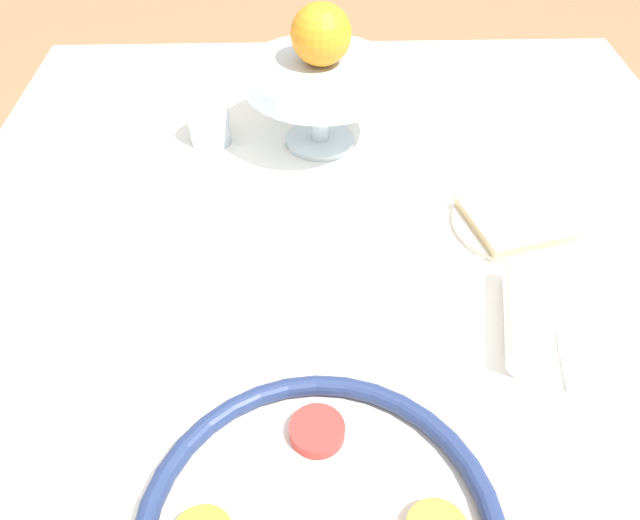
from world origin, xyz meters
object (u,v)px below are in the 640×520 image
Objects in this scene: orange_fruit at (321,34)px; napkin_roll at (528,314)px; fruit_stand at (320,81)px; bread_plate at (513,221)px; cup_near at (209,123)px.

orange_fruit is 0.47m from napkin_roll.
fruit_stand is 1.49× the size of napkin_roll.
orange_fruit is 0.54× the size of bread_plate.
orange_fruit reaches higher than fruit_stand.
fruit_stand is at bearing 29.56° from napkin_roll.
fruit_stand is at bearing -92.44° from cup_near.
fruit_stand is 0.07m from orange_fruit.
fruit_stand is 1.39× the size of bread_plate.
orange_fruit is (0.01, -0.00, 0.07)m from fruit_stand.
napkin_roll is at bearing -150.44° from fruit_stand.
cup_near is at bearing 44.69° from napkin_roll.
orange_fruit is 0.22m from cup_near.
bread_plate is at bearing -10.20° from napkin_roll.
cup_near reaches higher than bread_plate.
napkin_roll is 0.55m from cup_near.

